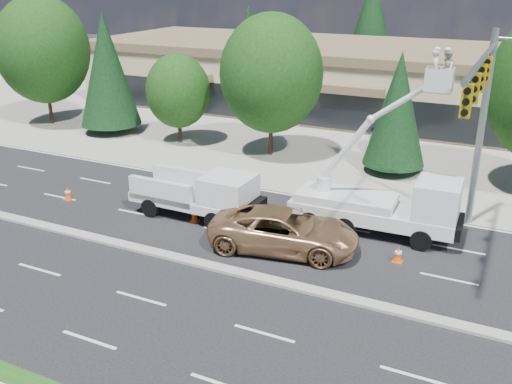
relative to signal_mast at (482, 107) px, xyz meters
The scene contains 21 objects.
ground 13.67m from the signal_mast, 144.92° to the right, with size 140.00×140.00×0.00m, color black.
concrete_apron 17.47m from the signal_mast, 127.74° to the left, with size 140.00×22.00×0.01m, color gray.
road_median 13.64m from the signal_mast, 144.92° to the right, with size 120.00×0.55×0.12m, color gray.
strip_mall 25.23m from the signal_mast, 113.62° to the left, with size 50.40×15.40×5.50m.
tree_front_a 33.00m from the signal_mast, 166.05° to the left, with size 7.01×7.01×9.73m.
tree_front_b 27.25m from the signal_mast, 163.00° to the left, with size 4.40×4.40×8.67m.
tree_front_c 21.69m from the signal_mast, 158.34° to the left, with size 4.41×4.41×6.13m.
tree_front_d 15.29m from the signal_mast, 148.59° to the left, with size 6.49×6.49×9.01m.
tree_front_e 9.67m from the signal_mast, 122.30° to the left, with size 3.62×3.62×7.13m.
tree_back_a 44.84m from the signal_mast, 128.72° to the left, with size 3.96×3.96×7.80m.
tree_back_b 37.67m from the signal_mast, 111.87° to the left, with size 5.76×5.76×11.36m.
signal_mast is the anchor object (origin of this frame).
utility_pickup 13.17m from the signal_mast, 166.42° to the right, with size 6.20×2.54×2.36m.
bucket_truck 5.43m from the signal_mast, 165.89° to the right, with size 7.53×2.63×8.45m.
traffic_cone_a 20.57m from the signal_mast, 168.65° to the right, with size 0.40×0.40×0.70m.
traffic_cone_b 13.64m from the signal_mast, 163.97° to the right, with size 0.40×0.40×0.70m.
traffic_cone_c 11.52m from the signal_mast, 160.65° to the right, with size 0.40×0.40×0.70m.
traffic_cone_d 6.93m from the signal_mast, 123.58° to the right, with size 0.40×0.40×0.70m.
minivan 9.59m from the signal_mast, 148.31° to the right, with size 2.93×6.35×1.77m, color #A57950.
parked_car_west 27.91m from the signal_mast, 149.37° to the left, with size 1.68×4.17×1.42m, color black.
parked_car_east 14.22m from the signal_mast, 119.43° to the left, with size 1.58×4.52×1.49m, color black.
Camera 1 is at (11.67, -17.68, 11.24)m, focal length 40.00 mm.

